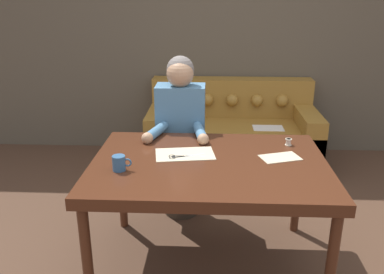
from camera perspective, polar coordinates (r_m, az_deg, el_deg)
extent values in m
plane|color=#4C3323|center=(2.84, 4.98, -17.95)|extent=(16.00, 16.00, 0.00)
cube|color=brown|center=(4.50, 4.49, 14.22)|extent=(8.00, 0.06, 2.60)
cube|color=#472314|center=(2.50, 2.42, -4.15)|extent=(1.44, 1.03, 0.07)
cylinder|color=#472314|center=(2.40, -14.49, -16.47)|extent=(0.06, 0.06, 0.69)
cylinder|color=#472314|center=(2.39, 18.92, -17.03)|extent=(0.06, 0.06, 0.69)
cylinder|color=#472314|center=(3.14, -9.81, -6.80)|extent=(0.06, 0.06, 0.69)
cylinder|color=#472314|center=(3.14, 14.60, -7.19)|extent=(0.06, 0.06, 0.69)
cube|color=olive|center=(4.28, 5.58, -1.02)|extent=(1.71, 0.87, 0.44)
cube|color=olive|center=(4.46, 5.58, 5.59)|extent=(1.71, 0.22, 0.41)
cube|color=olive|center=(4.28, -4.53, 0.15)|extent=(0.20, 0.87, 0.60)
cube|color=olive|center=(4.36, 15.59, -0.17)|extent=(0.20, 0.87, 0.60)
sphere|color=olive|center=(4.34, -1.30, 5.28)|extent=(0.13, 0.13, 0.13)
sphere|color=olive|center=(4.33, 2.18, 5.23)|extent=(0.13, 0.13, 0.13)
sphere|color=olive|center=(4.34, 5.66, 5.17)|extent=(0.13, 0.13, 0.13)
sphere|color=olive|center=(4.36, 9.12, 5.09)|extent=(0.13, 0.13, 0.13)
sphere|color=olive|center=(4.39, 12.53, 4.99)|extent=(0.13, 0.13, 0.13)
cube|color=white|center=(4.14, 10.64, 1.25)|extent=(0.30, 0.19, 0.00)
cylinder|color=#33281E|center=(3.34, -1.50, -6.84)|extent=(0.28, 0.28, 0.48)
cube|color=teal|center=(3.14, -1.59, 1.94)|extent=(0.37, 0.22, 0.60)
sphere|color=tan|center=(3.02, -1.69, 8.86)|extent=(0.20, 0.20, 0.20)
sphere|color=slate|center=(3.04, -1.65, 9.43)|extent=(0.21, 0.21, 0.21)
cylinder|color=teal|center=(2.91, -5.06, 0.76)|extent=(0.15, 0.30, 0.07)
sphere|color=tan|center=(2.78, -6.30, -0.16)|extent=(0.08, 0.08, 0.08)
cylinder|color=teal|center=(2.88, 1.15, 0.66)|extent=(0.12, 0.30, 0.07)
sphere|color=tan|center=(2.75, 1.57, -0.33)|extent=(0.08, 0.08, 0.08)
cube|color=beige|center=(2.59, -1.01, -2.41)|extent=(0.40, 0.28, 0.00)
cube|color=beige|center=(2.59, 12.27, -2.83)|extent=(0.27, 0.21, 0.00)
cube|color=silver|center=(2.57, 0.37, -2.56)|extent=(0.12, 0.06, 0.00)
cube|color=black|center=(2.54, -1.88, -2.86)|extent=(0.08, 0.04, 0.00)
torus|color=black|center=(2.53, -2.78, -2.97)|extent=(0.04, 0.04, 0.01)
cube|color=silver|center=(2.55, 0.45, -2.76)|extent=(0.13, 0.01, 0.00)
cube|color=black|center=(2.55, -1.92, -2.73)|extent=(0.08, 0.01, 0.00)
torus|color=black|center=(2.55, -2.85, -2.72)|extent=(0.04, 0.04, 0.01)
cylinder|color=silver|center=(2.55, -0.99, -2.74)|extent=(0.01, 0.01, 0.01)
cylinder|color=#335B84|center=(2.38, -10.22, -3.63)|extent=(0.08, 0.08, 0.09)
torus|color=#335B84|center=(2.37, -9.05, -3.56)|extent=(0.05, 0.01, 0.05)
cylinder|color=beige|center=(2.81, 13.38, -0.68)|extent=(0.03, 0.03, 0.04)
cylinder|color=beige|center=(2.80, 13.41, -0.29)|extent=(0.04, 0.04, 0.00)
cylinder|color=beige|center=(2.82, 13.35, -1.07)|extent=(0.04, 0.04, 0.00)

